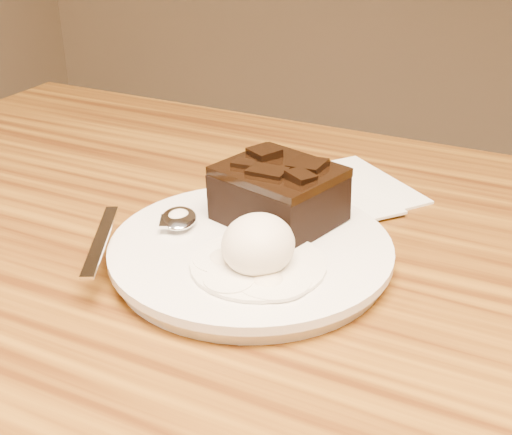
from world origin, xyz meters
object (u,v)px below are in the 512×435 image
at_px(plate, 251,253).
at_px(napkin, 338,189).
at_px(ice_cream_scoop, 258,245).
at_px(spoon, 179,220).
at_px(brownie, 279,197).

height_order(plate, napkin, plate).
relative_size(ice_cream_scoop, spoon, 0.34).
height_order(brownie, spoon, brownie).
height_order(ice_cream_scoop, spoon, ice_cream_scoop).
height_order(brownie, ice_cream_scoop, brownie).
distance_m(ice_cream_scoop, napkin, 0.21).
relative_size(plate, napkin, 1.73).
bearing_deg(plate, spoon, 179.09).
distance_m(ice_cream_scoop, spoon, 0.10).
bearing_deg(ice_cream_scoop, brownie, 103.61).
bearing_deg(brownie, ice_cream_scoop, -76.39).
bearing_deg(plate, napkin, 84.88).
bearing_deg(brownie, napkin, 84.09).
bearing_deg(napkin, spoon, -117.02).
bearing_deg(ice_cream_scoop, plate, 125.53).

